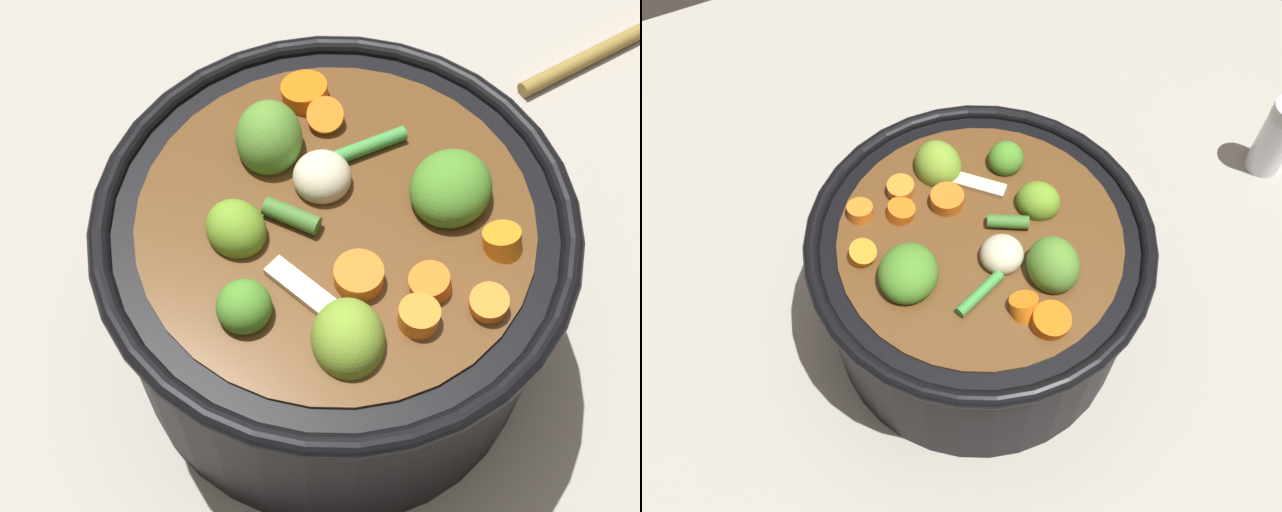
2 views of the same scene
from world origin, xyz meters
The scene contains 2 objects.
ground_plane centered at (0.00, 0.00, 0.00)m, with size 1.10×1.10×0.00m, color #9E998E.
cooking_pot centered at (0.00, 0.00, 0.08)m, with size 0.27×0.27×0.17m.
Camera 1 is at (-0.03, -0.27, 0.55)m, focal length 51.09 mm.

